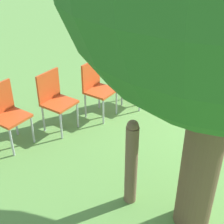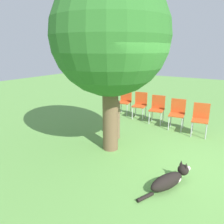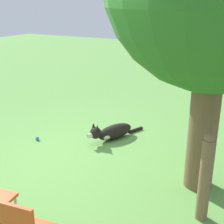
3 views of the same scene
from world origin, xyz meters
name	(u,v)px [view 2 (image 2 of 3)]	position (x,y,z in m)	size (l,w,h in m)	color
ground_plane	(176,162)	(0.00, 0.00, 0.00)	(30.00, 30.00, 0.00)	#609947
oak_tree	(110,37)	(-0.21, 1.58, 2.63)	(2.61, 2.61, 3.96)	brown
dog	(170,180)	(-0.96, -0.17, 0.14)	(1.20, 0.61, 0.39)	black
fence_post	(117,119)	(0.46, 1.79, 0.55)	(0.14, 0.14, 1.08)	brown
red_chair_0	(201,117)	(1.92, -0.08, 0.53)	(0.47, 0.49, 0.92)	#D14C1E
red_chair_1	(177,112)	(2.10, 0.63, 0.53)	(0.47, 0.49, 0.92)	#D14C1E
red_chair_2	(157,107)	(2.29, 1.35, 0.53)	(0.47, 0.49, 0.92)	#D14C1E
red_chair_3	(140,103)	(2.47, 2.06, 0.53)	(0.47, 0.49, 0.92)	#D14C1E
red_chair_4	(125,100)	(2.65, 2.78, 0.53)	(0.47, 0.49, 0.92)	#D14C1E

